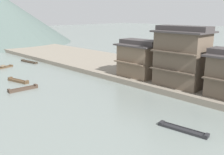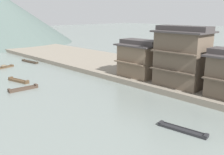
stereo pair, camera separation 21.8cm
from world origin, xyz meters
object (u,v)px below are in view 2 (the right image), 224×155
(boat_moored_nearest, at_px, (182,130))
(house_waterfront_tall, at_px, (141,58))
(boat_moored_second, at_px, (4,67))
(boat_moored_far, at_px, (30,62))
(boat_moored_third, at_px, (23,89))
(boat_midriver_drifting, at_px, (19,81))
(house_waterfront_second, at_px, (182,57))

(boat_moored_nearest, xyz_separation_m, house_waterfront_tall, (11.81, 15.27, 3.75))
(boat_moored_second, height_order, boat_moored_far, boat_moored_second)
(boat_moored_third, xyz_separation_m, boat_midriver_drifting, (1.48, 4.95, 0.01))
(boat_moored_nearest, bearing_deg, boat_moored_third, 102.18)
(boat_moored_nearest, xyz_separation_m, house_waterfront_second, (11.47, 7.30, 5.05))
(boat_moored_nearest, distance_m, boat_midriver_drifting, 29.27)
(boat_moored_nearest, distance_m, house_waterfront_second, 14.50)
(boat_moored_far, bearing_deg, house_waterfront_tall, -77.98)
(house_waterfront_second, bearing_deg, boat_moored_second, 110.19)
(boat_moored_third, bearing_deg, boat_moored_far, 61.21)
(boat_moored_nearest, bearing_deg, boat_moored_second, 91.69)
(house_waterfront_tall, bearing_deg, house_waterfront_second, -92.45)
(boat_moored_third, xyz_separation_m, house_waterfront_second, (16.66, -16.78, 4.99))
(house_waterfront_second, distance_m, house_waterfront_tall, 8.09)
(boat_moored_nearest, relative_size, house_waterfront_second, 0.58)
(boat_midriver_drifting, distance_m, house_waterfront_second, 26.98)
(boat_moored_nearest, distance_m, boat_moored_third, 24.63)
(boat_moored_far, relative_size, house_waterfront_tall, 0.81)
(boat_moored_second, xyz_separation_m, boat_moored_third, (-3.96, -17.76, -0.07))
(boat_moored_far, distance_m, house_waterfront_tall, 29.53)
(boat_moored_third, height_order, house_waterfront_second, house_waterfront_second)
(boat_moored_third, xyz_separation_m, boat_moored_far, (10.90, 19.85, -0.04))
(boat_moored_nearest, xyz_separation_m, boat_midriver_drifting, (-3.72, 29.03, 0.06))
(boat_moored_far, xyz_separation_m, house_waterfront_tall, (6.10, -28.65, 3.74))
(boat_moored_third, relative_size, boat_midriver_drifting, 0.96)
(house_waterfront_second, height_order, house_waterfront_tall, house_waterfront_second)
(house_waterfront_second, bearing_deg, boat_moored_far, 98.94)
(boat_moored_second, bearing_deg, boat_moored_far, 16.76)
(boat_moored_far, height_order, boat_midriver_drifting, boat_midriver_drifting)
(boat_moored_second, distance_m, boat_moored_third, 18.19)
(boat_moored_second, relative_size, house_waterfront_second, 0.51)
(boat_moored_second, height_order, house_waterfront_second, house_waterfront_second)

